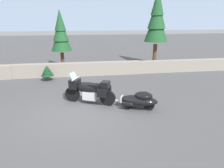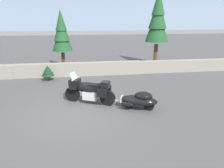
# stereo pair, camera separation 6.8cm
# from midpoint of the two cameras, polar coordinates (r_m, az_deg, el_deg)

# --- Properties ---
(ground_plane) EXTENTS (80.00, 80.00, 0.00)m
(ground_plane) POSITION_cam_midpoint_polar(r_m,az_deg,el_deg) (8.57, -8.50, -7.40)
(ground_plane) COLOR #4C4C4F
(stone_guard_wall) EXTENTS (24.00, 0.62, 0.84)m
(stone_guard_wall) POSITION_cam_midpoint_polar(r_m,az_deg,el_deg) (13.77, -11.29, 3.84)
(stone_guard_wall) COLOR gray
(stone_guard_wall) RESTS_ON ground
(distant_ridgeline) EXTENTS (240.00, 80.00, 16.00)m
(distant_ridgeline) POSITION_cam_midpoint_polar(r_m,az_deg,el_deg) (103.50, -8.84, 19.69)
(distant_ridgeline) COLOR #7F93AD
(distant_ridgeline) RESTS_ON ground
(touring_motorcycle) EXTENTS (2.15, 1.32, 1.33)m
(touring_motorcycle) POSITION_cam_midpoint_polar(r_m,az_deg,el_deg) (9.12, -5.94, -1.52)
(touring_motorcycle) COLOR black
(touring_motorcycle) RESTS_ON ground
(car_shaped_trailer) EXTENTS (2.15, 1.27, 0.76)m
(car_shaped_trailer) POSITION_cam_midpoint_polar(r_m,az_deg,el_deg) (8.63, 7.55, -4.21)
(car_shaped_trailer) COLOR black
(car_shaped_trailer) RESTS_ON ground
(pine_tree_tall) EXTENTS (1.73, 1.73, 5.69)m
(pine_tree_tall) POSITION_cam_midpoint_polar(r_m,az_deg,el_deg) (16.59, 12.38, 17.03)
(pine_tree_tall) COLOR brown
(pine_tree_tall) RESTS_ON ground
(pine_tree_secondary) EXTENTS (1.42, 1.42, 4.15)m
(pine_tree_secondary) POSITION_cam_midpoint_polar(r_m,az_deg,el_deg) (15.43, -13.37, 13.36)
(pine_tree_secondary) COLOR brown
(pine_tree_secondary) RESTS_ON ground
(pine_sapling_near) EXTENTS (0.75, 0.75, 0.91)m
(pine_sapling_near) POSITION_cam_midpoint_polar(r_m,az_deg,el_deg) (13.03, -16.81, 3.35)
(pine_sapling_near) COLOR brown
(pine_sapling_near) RESTS_ON ground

